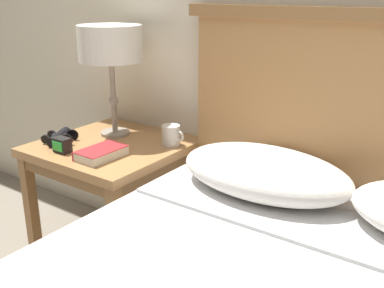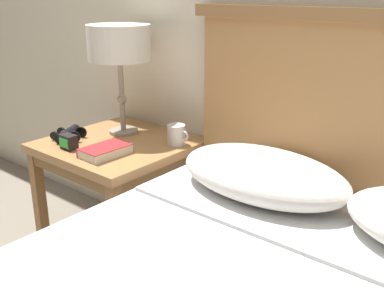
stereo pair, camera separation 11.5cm
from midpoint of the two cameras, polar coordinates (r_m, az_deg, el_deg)
nightstand at (r=1.97m, az=-11.63°, el=-2.00°), size 0.58×0.58×0.57m
table_lamp at (r=1.97m, az=-12.02°, el=12.01°), size 0.27×0.27×0.48m
book_on_nightstand at (r=1.78m, az=-13.30°, el=-1.14°), size 0.12×0.19×0.04m
binoculars_pair at (r=2.01m, az=-18.05°, el=0.84°), size 0.16×0.16×0.05m
coffee_mug at (r=1.87m, az=-4.40°, el=1.10°), size 0.10×0.08×0.08m
alarm_clock at (r=1.87m, az=-17.89°, el=-0.15°), size 0.07×0.05×0.06m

